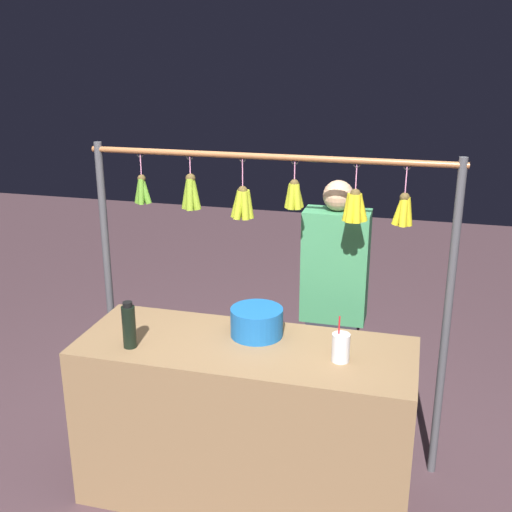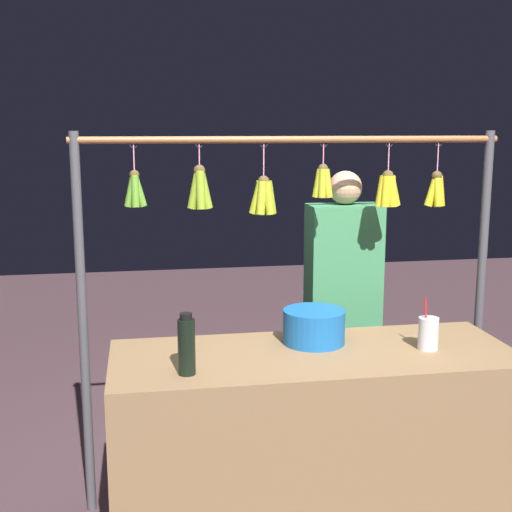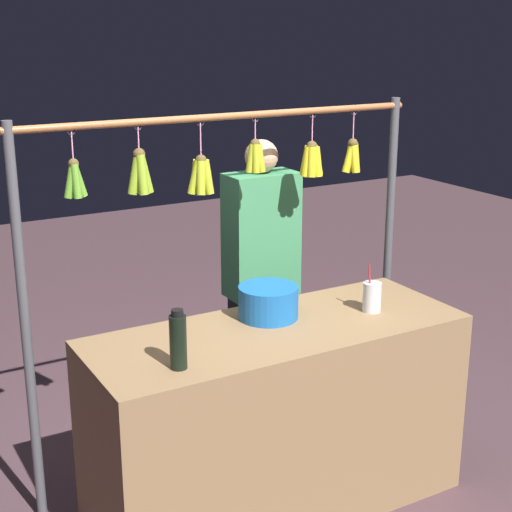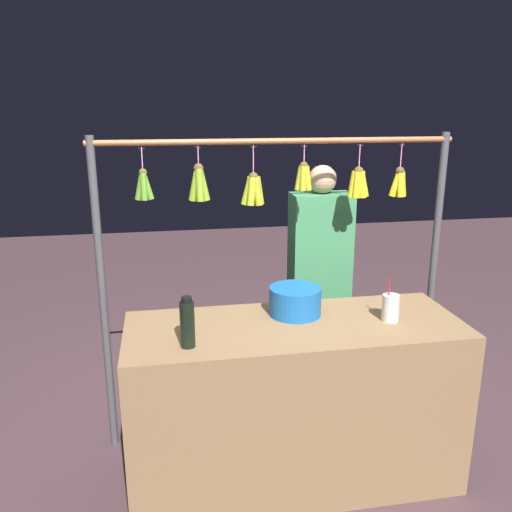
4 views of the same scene
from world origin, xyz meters
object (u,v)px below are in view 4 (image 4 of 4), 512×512
water_bottle (187,323)px  vendor_person (319,290)px  drink_cup (390,308)px  blue_bucket (295,301)px

water_bottle → vendor_person: vendor_person is taller
drink_cup → blue_bucket: bearing=-20.2°
water_bottle → blue_bucket: water_bottle is taller
water_bottle → drink_cup: (-1.03, -0.12, -0.04)m
water_bottle → drink_cup: water_bottle is taller
drink_cup → vendor_person: vendor_person is taller
drink_cup → vendor_person: bearing=-79.7°
blue_bucket → vendor_person: vendor_person is taller
blue_bucket → drink_cup: bearing=159.8°
drink_cup → vendor_person: 0.80m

